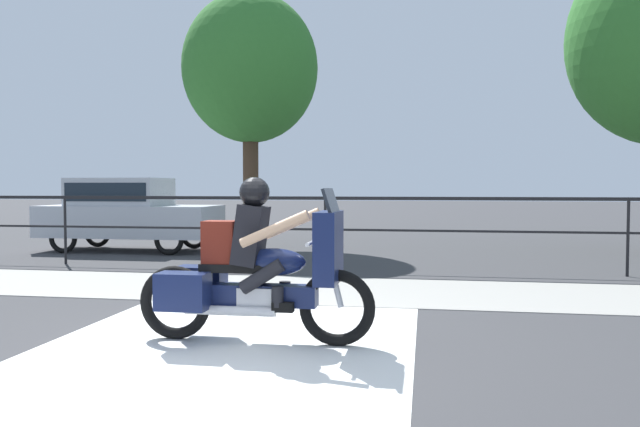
% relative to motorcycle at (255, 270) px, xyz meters
% --- Properties ---
extents(ground_plane, '(120.00, 120.00, 0.00)m').
position_rel_motorcycle_xyz_m(ground_plane, '(-0.17, -0.30, -0.70)').
color(ground_plane, '#38383A').
extents(sidewalk_band, '(44.00, 2.40, 0.01)m').
position_rel_motorcycle_xyz_m(sidewalk_band, '(-0.17, 3.10, -0.70)').
color(sidewalk_band, '#99968E').
rests_on(sidewalk_band, ground).
extents(crosswalk_band, '(3.49, 6.00, 0.01)m').
position_rel_motorcycle_xyz_m(crosswalk_band, '(-0.22, -0.50, -0.70)').
color(crosswalk_band, silver).
rests_on(crosswalk_band, ground).
extents(fence_railing, '(36.00, 0.05, 1.32)m').
position_rel_motorcycle_xyz_m(fence_railing, '(-0.17, 5.29, 0.33)').
color(fence_railing, black).
rests_on(fence_railing, ground).
extents(motorcycle, '(2.33, 0.76, 1.59)m').
position_rel_motorcycle_xyz_m(motorcycle, '(0.00, 0.00, 0.00)').
color(motorcycle, black).
rests_on(motorcycle, ground).
extents(parked_car, '(4.06, 1.62, 1.69)m').
position_rel_motorcycle_xyz_m(parked_car, '(-5.25, 7.78, 0.25)').
color(parked_car, '#B7BCC4').
rests_on(parked_car, ground).
extents(tree_behind_car, '(3.34, 3.34, 6.26)m').
position_rel_motorcycle_xyz_m(tree_behind_car, '(-2.68, 9.25, 3.69)').
color(tree_behind_car, '#473323').
rests_on(tree_behind_car, ground).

